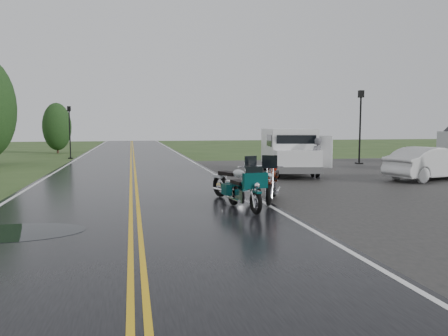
# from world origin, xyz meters

# --- Properties ---
(ground) EXTENTS (120.00, 120.00, 0.00)m
(ground) POSITION_xyz_m (0.00, 0.00, 0.00)
(ground) COLOR #2D471E
(ground) RESTS_ON ground
(road) EXTENTS (8.00, 100.00, 0.04)m
(road) POSITION_xyz_m (0.00, 10.00, 0.02)
(road) COLOR black
(road) RESTS_ON ground
(parking_pad) EXTENTS (14.00, 24.00, 0.03)m
(parking_pad) POSITION_xyz_m (11.00, 5.00, 0.01)
(parking_pad) COLOR black
(parking_pad) RESTS_ON ground
(motorcycle_red) EXTENTS (1.74, 2.54, 1.41)m
(motorcycle_red) POSITION_xyz_m (3.73, 0.27, 0.71)
(motorcycle_red) COLOR #501809
(motorcycle_red) RESTS_ON ground
(motorcycle_teal) EXTENTS (1.08, 2.18, 1.23)m
(motorcycle_teal) POSITION_xyz_m (3.03, -0.82, 0.62)
(motorcycle_teal) COLOR #053C3C
(motorcycle_teal) RESTS_ON ground
(motorcycle_silver) EXTENTS (1.68, 2.47, 1.38)m
(motorcycle_silver) POSITION_xyz_m (3.37, 0.68, 0.69)
(motorcycle_silver) COLOR #B7BAC0
(motorcycle_silver) RESTS_ON ground
(van_white) EXTENTS (3.13, 6.01, 2.25)m
(van_white) POSITION_xyz_m (6.20, 6.89, 1.12)
(van_white) COLOR white
(van_white) RESTS_ON ground
(person_at_van) EXTENTS (0.78, 0.68, 1.79)m
(person_at_van) POSITION_xyz_m (7.83, 6.28, 0.90)
(person_at_van) COLOR #55555A
(person_at_van) RESTS_ON ground
(sedan_white) EXTENTS (4.51, 2.60, 1.41)m
(sedan_white) POSITION_xyz_m (12.45, 4.94, 0.70)
(sedan_white) COLOR silver
(sedan_white) RESTS_ON ground
(lamp_post_far_left) EXTENTS (0.32, 0.32, 3.79)m
(lamp_post_far_left) POSITION_xyz_m (-4.35, 21.45, 1.90)
(lamp_post_far_left) COLOR black
(lamp_post_far_left) RESTS_ON ground
(lamp_post_far_right) EXTENTS (0.39, 0.39, 4.53)m
(lamp_post_far_right) POSITION_xyz_m (13.59, 12.92, 2.27)
(lamp_post_far_right) COLOR black
(lamp_post_far_right) RESTS_ON ground
(tree_left_far) EXTENTS (2.41, 2.41, 3.71)m
(tree_left_far) POSITION_xyz_m (-6.30, 28.44, 1.85)
(tree_left_far) COLOR #1E3D19
(tree_left_far) RESTS_ON ground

